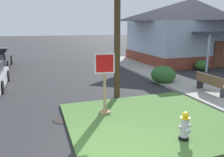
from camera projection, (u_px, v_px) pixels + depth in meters
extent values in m
cube|color=#477033|center=(151.00, 120.00, 7.37)|extent=(5.46, 4.87, 0.08)
cube|color=#9E9B93|center=(169.00, 79.00, 13.19)|extent=(2.20, 19.91, 0.12)
cylinder|color=black|center=(184.00, 138.00, 6.03)|extent=(0.28, 0.28, 0.08)
cylinder|color=#BCBCC1|center=(184.00, 128.00, 5.96)|extent=(0.22, 0.22, 0.53)
cylinder|color=yellow|center=(185.00, 118.00, 5.90)|extent=(0.25, 0.25, 0.03)
sphere|color=yellow|center=(185.00, 115.00, 5.88)|extent=(0.19, 0.19, 0.19)
cube|color=yellow|center=(186.00, 113.00, 5.86)|extent=(0.04, 0.04, 0.04)
cylinder|color=#BCBCC1|center=(180.00, 127.00, 5.91)|extent=(0.08, 0.09, 0.09)
cylinder|color=#BCBCC1|center=(189.00, 126.00, 6.00)|extent=(0.08, 0.09, 0.09)
cylinder|color=#BCBCC1|center=(188.00, 131.00, 5.82)|extent=(0.12, 0.09, 0.12)
cube|color=#A3845B|center=(105.00, 85.00, 7.62)|extent=(0.10, 0.10, 2.10)
cube|color=#A3845B|center=(105.00, 112.00, 7.85)|extent=(0.39, 0.32, 0.08)
cube|color=white|center=(105.00, 63.00, 7.40)|extent=(0.69, 0.10, 0.69)
cube|color=red|center=(105.00, 64.00, 7.39)|extent=(0.59, 0.08, 0.59)
cylinder|color=black|center=(64.00, 119.00, 7.50)|extent=(0.70, 0.70, 0.02)
cylinder|color=black|center=(1.00, 87.00, 10.37)|extent=(0.23, 0.62, 0.62)
cylinder|color=black|center=(7.00, 76.00, 12.81)|extent=(0.23, 0.62, 0.62)
sphere|color=red|center=(2.00, 71.00, 13.38)|extent=(0.12, 0.12, 0.12)
cube|color=#38383D|center=(6.00, 55.00, 16.04)|extent=(0.13, 2.25, 0.44)
cylinder|color=black|center=(10.00, 60.00, 18.53)|extent=(0.27, 0.76, 0.76)
cylinder|color=black|center=(6.00, 66.00, 15.58)|extent=(0.27, 0.76, 0.76)
cube|color=brown|center=(212.00, 83.00, 10.11)|extent=(0.42, 1.68, 0.06)
cube|color=brown|center=(209.00, 79.00, 10.00)|extent=(0.07, 1.67, 0.38)
cube|color=#2D2D33|center=(224.00, 93.00, 9.46)|extent=(0.36, 0.06, 0.41)
cube|color=#2D2D33|center=(200.00, 84.00, 10.86)|extent=(0.36, 0.06, 0.41)
cube|color=brown|center=(188.00, 56.00, 20.35)|extent=(9.66, 7.08, 0.90)
cube|color=#9EADC1|center=(190.00, 37.00, 19.94)|extent=(9.47, 6.93, 2.66)
pyramid|color=#33333D|center=(192.00, 10.00, 19.41)|extent=(10.14, 7.43, 1.96)
cylinder|color=#9EADC1|center=(208.00, 53.00, 15.05)|extent=(0.16, 0.16, 2.67)
cube|color=brown|center=(219.00, 54.00, 16.94)|extent=(0.90, 0.06, 2.00)
ellipsoid|color=#366D2A|center=(202.00, 65.00, 16.04)|extent=(0.98, 0.98, 0.72)
ellipsoid|color=#2D5D28|center=(163.00, 75.00, 12.23)|extent=(1.37, 1.37, 0.99)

